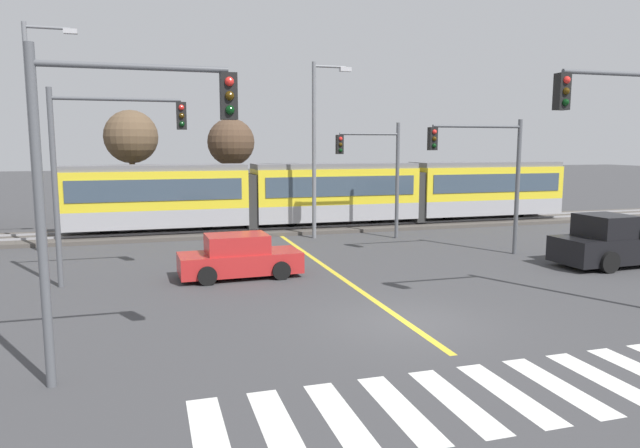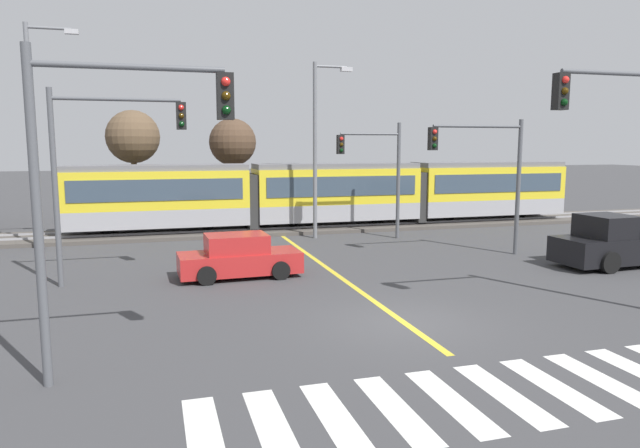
% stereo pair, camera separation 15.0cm
% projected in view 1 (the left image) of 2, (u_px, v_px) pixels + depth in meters
% --- Properties ---
extents(ground_plane, '(200.00, 200.00, 0.00)m').
position_uv_depth(ground_plane, '(406.00, 323.00, 14.84)').
color(ground_plane, '#3D3D3F').
extents(track_bed, '(120.00, 4.00, 0.18)m').
position_uv_depth(track_bed, '(274.00, 229.00, 30.81)').
color(track_bed, '#4C4742').
rests_on(track_bed, ground).
extents(rail_near, '(120.00, 0.08, 0.10)m').
position_uv_depth(rail_near, '(276.00, 228.00, 30.11)').
color(rail_near, '#939399').
rests_on(rail_near, track_bed).
extents(rail_far, '(120.00, 0.08, 0.10)m').
position_uv_depth(rail_far, '(271.00, 225.00, 31.47)').
color(rail_far, '#939399').
rests_on(rail_far, track_bed).
extents(light_rail_tram, '(28.00, 2.64, 3.43)m').
position_uv_depth(light_rail_tram, '(335.00, 192.00, 31.51)').
color(light_rail_tram, '#9E9EA3').
rests_on(light_rail_tram, track_bed).
extents(crosswalk_stripe_0, '(0.58, 2.80, 0.01)m').
position_uv_depth(crosswalk_stripe_0, '(210.00, 436.00, 9.04)').
color(crosswalk_stripe_0, silver).
rests_on(crosswalk_stripe_0, ground).
extents(crosswalk_stripe_1, '(0.58, 2.80, 0.01)m').
position_uv_depth(crosswalk_stripe_1, '(277.00, 426.00, 9.36)').
color(crosswalk_stripe_1, silver).
rests_on(crosswalk_stripe_1, ground).
extents(crosswalk_stripe_2, '(0.58, 2.80, 0.01)m').
position_uv_depth(crosswalk_stripe_2, '(341.00, 417.00, 9.67)').
color(crosswalk_stripe_2, silver).
rests_on(crosswalk_stripe_2, ground).
extents(crosswalk_stripe_3, '(0.58, 2.80, 0.01)m').
position_uv_depth(crosswalk_stripe_3, '(400.00, 409.00, 9.99)').
color(crosswalk_stripe_3, silver).
rests_on(crosswalk_stripe_3, ground).
extents(crosswalk_stripe_4, '(0.58, 2.80, 0.01)m').
position_uv_depth(crosswalk_stripe_4, '(456.00, 401.00, 10.30)').
color(crosswalk_stripe_4, silver).
rests_on(crosswalk_stripe_4, ground).
extents(crosswalk_stripe_5, '(0.58, 2.80, 0.01)m').
position_uv_depth(crosswalk_stripe_5, '(508.00, 393.00, 10.62)').
color(crosswalk_stripe_5, silver).
rests_on(crosswalk_stripe_5, ground).
extents(crosswalk_stripe_6, '(0.58, 2.80, 0.01)m').
position_uv_depth(crosswalk_stripe_6, '(557.00, 386.00, 10.93)').
color(crosswalk_stripe_6, silver).
rests_on(crosswalk_stripe_6, ground).
extents(crosswalk_stripe_7, '(0.58, 2.80, 0.01)m').
position_uv_depth(crosswalk_stripe_7, '(604.00, 379.00, 11.25)').
color(crosswalk_stripe_7, silver).
rests_on(crosswalk_stripe_7, ground).
extents(lane_centre_line, '(0.20, 17.27, 0.01)m').
position_uv_depth(lane_centre_line, '(334.00, 272.00, 20.72)').
color(lane_centre_line, gold).
rests_on(lane_centre_line, ground).
extents(sedan_crossing, '(4.27, 2.05, 1.52)m').
position_uv_depth(sedan_crossing, '(239.00, 257.00, 19.91)').
color(sedan_crossing, '#B22323').
rests_on(sedan_crossing, ground).
extents(pickup_truck, '(5.47, 2.39, 1.98)m').
position_uv_depth(pickup_truck, '(619.00, 243.00, 21.90)').
color(pickup_truck, black).
rests_on(pickup_truck, ground).
extents(traffic_light_mid_left, '(4.25, 0.38, 6.39)m').
position_uv_depth(traffic_light_mid_left, '(100.00, 155.00, 18.39)').
color(traffic_light_mid_left, '#515459').
rests_on(traffic_light_mid_left, ground).
extents(traffic_light_mid_right, '(4.25, 0.38, 5.65)m').
position_uv_depth(traffic_light_mid_right, '(487.00, 164.00, 23.31)').
color(traffic_light_mid_right, '#515459').
rests_on(traffic_light_mid_right, ground).
extents(traffic_light_far_right, '(3.25, 0.38, 5.68)m').
position_uv_depth(traffic_light_far_right, '(377.00, 164.00, 27.60)').
color(traffic_light_far_right, '#515459').
rests_on(traffic_light_far_right, ground).
extents(traffic_light_near_right, '(3.75, 0.38, 6.74)m').
position_uv_depth(traffic_light_near_right, '(633.00, 150.00, 15.02)').
color(traffic_light_near_right, '#515459').
rests_on(traffic_light_near_right, ground).
extents(traffic_light_near_left, '(3.75, 0.38, 6.40)m').
position_uv_depth(traffic_light_near_left, '(108.00, 164.00, 10.68)').
color(traffic_light_near_left, '#515459').
rests_on(traffic_light_near_left, ground).
extents(street_lamp_west, '(2.17, 0.28, 9.70)m').
position_uv_depth(street_lamp_west, '(35.00, 125.00, 24.36)').
color(street_lamp_west, slate).
rests_on(street_lamp_west, ground).
extents(street_lamp_centre, '(1.97, 0.28, 8.55)m').
position_uv_depth(street_lamp_centre, '(317.00, 140.00, 27.80)').
color(street_lamp_centre, slate).
rests_on(street_lamp_centre, ground).
extents(bare_tree_west, '(3.05, 3.05, 6.60)m').
position_uv_depth(bare_tree_west, '(131.00, 137.00, 32.78)').
color(bare_tree_west, brown).
rests_on(bare_tree_west, ground).
extents(bare_tree_east, '(2.91, 2.91, 6.24)m').
position_uv_depth(bare_tree_east, '(231.00, 143.00, 35.28)').
color(bare_tree_east, brown).
rests_on(bare_tree_east, ground).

